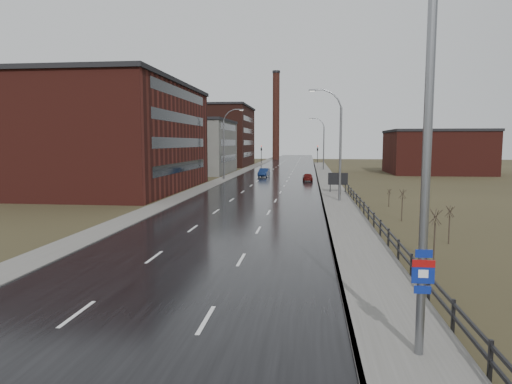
% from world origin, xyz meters
% --- Properties ---
extents(ground, '(320.00, 320.00, 0.00)m').
position_xyz_m(ground, '(0.00, 0.00, 0.00)').
color(ground, '#2D2819').
rests_on(ground, ground).
extents(road, '(14.00, 300.00, 0.06)m').
position_xyz_m(road, '(0.00, 60.00, 0.03)').
color(road, black).
rests_on(road, ground).
extents(sidewalk_right, '(3.20, 180.00, 0.18)m').
position_xyz_m(sidewalk_right, '(8.60, 35.00, 0.09)').
color(sidewalk_right, '#595651').
rests_on(sidewalk_right, ground).
extents(curb_right, '(0.16, 180.00, 0.18)m').
position_xyz_m(curb_right, '(7.08, 35.00, 0.09)').
color(curb_right, slate).
rests_on(curb_right, ground).
extents(sidewalk_left, '(2.40, 260.00, 0.12)m').
position_xyz_m(sidewalk_left, '(-8.20, 60.00, 0.06)').
color(sidewalk_left, '#595651').
rests_on(sidewalk_left, ground).
extents(warehouse_near, '(22.44, 28.56, 13.50)m').
position_xyz_m(warehouse_near, '(-20.99, 45.00, 6.76)').
color(warehouse_near, '#471914').
rests_on(warehouse_near, ground).
extents(warehouse_mid, '(16.32, 20.40, 10.50)m').
position_xyz_m(warehouse_mid, '(-17.99, 78.00, 5.26)').
color(warehouse_mid, slate).
rests_on(warehouse_mid, ground).
extents(warehouse_far, '(26.52, 24.48, 15.50)m').
position_xyz_m(warehouse_far, '(-22.99, 108.00, 7.76)').
color(warehouse_far, '#331611').
rests_on(warehouse_far, ground).
extents(building_right, '(18.36, 16.32, 8.50)m').
position_xyz_m(building_right, '(30.30, 82.00, 4.26)').
color(building_right, '#471914').
rests_on(building_right, ground).
extents(smokestack, '(2.70, 2.70, 30.70)m').
position_xyz_m(smokestack, '(-6.00, 150.00, 15.50)').
color(smokestack, '#331611').
rests_on(smokestack, ground).
extents(streetlight_main, '(3.91, 0.29, 12.11)m').
position_xyz_m(streetlight_main, '(8.47, 2.00, 6.06)').
color(streetlight_main, slate).
rests_on(streetlight_main, ground).
extents(streetlight_right_mid, '(3.36, 0.28, 11.35)m').
position_xyz_m(streetlight_right_mid, '(8.50, 36.00, 5.84)').
color(streetlight_right_mid, slate).
rests_on(streetlight_right_mid, ground).
extents(streetlight_left, '(3.36, 0.28, 11.35)m').
position_xyz_m(streetlight_left, '(-7.70, 62.00, 5.84)').
color(streetlight_left, slate).
rests_on(streetlight_left, ground).
extents(streetlight_right_far, '(3.36, 0.28, 11.35)m').
position_xyz_m(streetlight_right_far, '(8.50, 90.00, 5.84)').
color(streetlight_right_far, slate).
rests_on(streetlight_right_far, ground).
extents(guardrail, '(0.10, 53.05, 1.10)m').
position_xyz_m(guardrail, '(10.30, 18.31, 0.71)').
color(guardrail, black).
rests_on(guardrail, ground).
extents(shrub_c, '(0.63, 0.67, 2.70)m').
position_xyz_m(shrub_c, '(12.05, 12.97, 1.43)').
color(shrub_c, '#382D23').
rests_on(shrub_c, ground).
extents(shrub_d, '(0.54, 0.57, 2.29)m').
position_xyz_m(shrub_d, '(14.03, 17.31, 1.22)').
color(shrub_d, '#382D23').
rests_on(shrub_d, ground).
extents(shrub_e, '(0.58, 0.62, 2.47)m').
position_xyz_m(shrub_e, '(12.84, 25.17, 1.31)').
color(shrub_e, '#382D23').
rests_on(shrub_e, ground).
extents(shrub_f, '(0.41, 0.43, 1.68)m').
position_xyz_m(shrub_f, '(13.22, 33.19, 0.89)').
color(shrub_f, '#382D23').
rests_on(shrub_f, ground).
extents(billboard, '(2.31, 0.17, 2.48)m').
position_xyz_m(billboard, '(9.10, 43.88, 1.69)').
color(billboard, black).
rests_on(billboard, ground).
extents(traffic_light_left, '(0.58, 2.73, 5.30)m').
position_xyz_m(traffic_light_left, '(-8.00, 120.00, 4.60)').
color(traffic_light_left, black).
rests_on(traffic_light_left, ground).
extents(traffic_light_right, '(0.58, 2.73, 5.30)m').
position_xyz_m(traffic_light_right, '(8.00, 120.00, 4.60)').
color(traffic_light_right, black).
rests_on(traffic_light_right, ground).
extents(car_near, '(1.84, 4.53, 1.46)m').
position_xyz_m(car_near, '(-2.16, 68.94, 0.73)').
color(car_near, '#0D1D44').
rests_on(car_near, ground).
extents(car_far, '(1.68, 3.84, 1.29)m').
position_xyz_m(car_far, '(5.50, 60.49, 0.64)').
color(car_far, '#54100E').
rests_on(car_far, ground).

